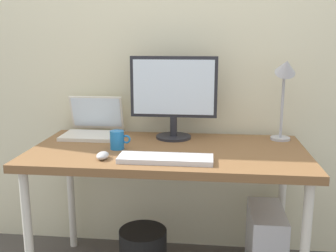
# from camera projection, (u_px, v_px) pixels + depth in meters

# --- Properties ---
(back_wall) EXTENTS (4.40, 0.04, 2.60)m
(back_wall) POSITION_uv_depth(u_px,v_px,m) (176.00, 41.00, 2.31)
(back_wall) COLOR beige
(back_wall) RESTS_ON ground_plane
(desk) EXTENTS (1.42, 0.71, 0.76)m
(desk) POSITION_uv_depth(u_px,v_px,m) (168.00, 161.00, 2.04)
(desk) COLOR brown
(desk) RESTS_ON ground_plane
(monitor) EXTENTS (0.49, 0.20, 0.46)m
(monitor) POSITION_uv_depth(u_px,v_px,m) (174.00, 93.00, 2.18)
(monitor) COLOR #232328
(monitor) RESTS_ON desk
(laptop) EXTENTS (0.32, 0.28, 0.22)m
(laptop) POSITION_uv_depth(u_px,v_px,m) (93.00, 126.00, 2.30)
(laptop) COLOR silver
(laptop) RESTS_ON desk
(desk_lamp) EXTENTS (0.11, 0.16, 0.48)m
(desk_lamp) POSITION_uv_depth(u_px,v_px,m) (285.00, 80.00, 2.10)
(desk_lamp) COLOR #B2B2B7
(desk_lamp) RESTS_ON desk
(keyboard) EXTENTS (0.44, 0.14, 0.02)m
(keyboard) POSITION_uv_depth(u_px,v_px,m) (166.00, 159.00, 1.81)
(keyboard) COLOR silver
(keyboard) RESTS_ON desk
(mouse) EXTENTS (0.06, 0.09, 0.03)m
(mouse) POSITION_uv_depth(u_px,v_px,m) (103.00, 156.00, 1.85)
(mouse) COLOR #B2B2B7
(mouse) RESTS_ON desk
(coffee_mug) EXTENTS (0.11, 0.07, 0.10)m
(coffee_mug) POSITION_uv_depth(u_px,v_px,m) (117.00, 140.00, 2.01)
(coffee_mug) COLOR #1E72BF
(coffee_mug) RESTS_ON desk
(computer_tower) EXTENTS (0.18, 0.36, 0.42)m
(computer_tower) POSITION_uv_depth(u_px,v_px,m) (265.00, 246.00, 2.13)
(computer_tower) COLOR silver
(computer_tower) RESTS_ON ground_plane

